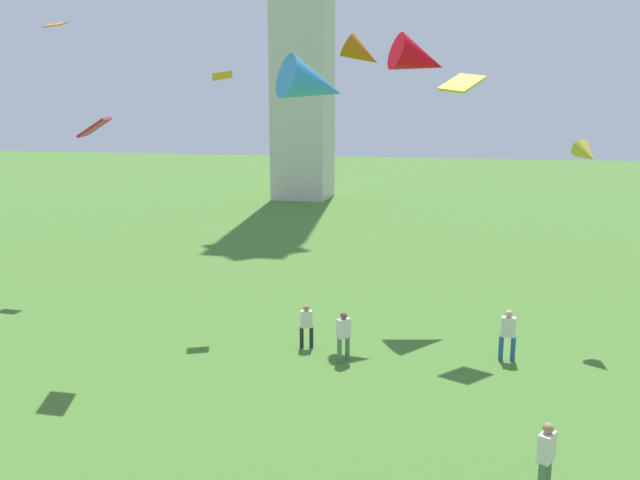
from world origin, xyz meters
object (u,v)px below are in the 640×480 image
(kite_flying_10, at_px, (587,154))
(person_1, at_px, (546,455))
(person_0, at_px, (508,332))
(kite_flying_0, at_px, (95,127))
(person_3, at_px, (344,334))
(kite_flying_6, at_px, (362,54))
(kite_flying_5, at_px, (56,25))
(kite_flying_3, at_px, (420,59))
(kite_flying_8, at_px, (314,85))
(kite_flying_4, at_px, (222,76))
(person_4, at_px, (306,323))
(kite_flying_9, at_px, (462,83))

(kite_flying_10, bearing_deg, person_1, -126.33)
(person_0, relative_size, kite_flying_0, 1.07)
(person_3, xyz_separation_m, kite_flying_6, (-0.41, 5.38, 9.84))
(person_3, relative_size, kite_flying_5, 1.76)
(kite_flying_3, bearing_deg, kite_flying_0, 103.98)
(kite_flying_0, xyz_separation_m, kite_flying_10, (16.45, 6.38, -1.04))
(kite_flying_0, relative_size, kite_flying_8, 0.80)
(person_0, bearing_deg, kite_flying_4, 167.03)
(person_0, distance_m, kite_flying_5, 25.63)
(kite_flying_3, height_order, kite_flying_4, kite_flying_3)
(person_4, xyz_separation_m, kite_flying_5, (-14.61, 7.17, 11.86))
(person_0, relative_size, kite_flying_3, 0.60)
(person_4, bearing_deg, kite_flying_6, 56.26)
(person_1, distance_m, kite_flying_10, 13.32)
(person_3, bearing_deg, kite_flying_5, -83.16)
(person_3, height_order, person_4, person_3)
(kite_flying_9, bearing_deg, kite_flying_6, 105.77)
(kite_flying_0, height_order, kite_flying_3, kite_flying_3)
(kite_flying_0, relative_size, kite_flying_10, 1.23)
(person_0, bearing_deg, kite_flying_3, 124.55)
(kite_flying_4, bearing_deg, person_1, 107.43)
(kite_flying_4, height_order, kite_flying_8, kite_flying_4)
(kite_flying_6, bearing_deg, kite_flying_9, -107.47)
(person_1, bearing_deg, person_0, -150.30)
(kite_flying_6, bearing_deg, kite_flying_4, 96.50)
(kite_flying_3, height_order, kite_flying_10, kite_flying_3)
(person_1, distance_m, kite_flying_4, 18.81)
(kite_flying_5, distance_m, kite_flying_8, 21.10)
(person_0, distance_m, kite_flying_6, 12.15)
(kite_flying_9, bearing_deg, person_0, -114.25)
(kite_flying_3, bearing_deg, person_3, 139.33)
(kite_flying_9, distance_m, kite_flying_10, 5.36)
(person_1, relative_size, kite_flying_0, 1.04)
(kite_flying_9, bearing_deg, kite_flying_3, 61.56)
(person_3, relative_size, person_4, 1.09)
(kite_flying_4, relative_size, kite_flying_9, 0.50)
(kite_flying_4, bearing_deg, kite_flying_3, 171.32)
(kite_flying_3, xyz_separation_m, kite_flying_6, (-2.10, -2.09, 0.10))
(person_3, xyz_separation_m, kite_flying_5, (-16.20, 8.15, 11.78))
(kite_flying_6, distance_m, kite_flying_9, 4.30)
(kite_flying_0, bearing_deg, person_0, 81.39)
(person_0, height_order, kite_flying_3, kite_flying_3)
(kite_flying_3, distance_m, kite_flying_9, 3.85)
(kite_flying_6, height_order, kite_flying_9, kite_flying_6)
(kite_flying_4, xyz_separation_m, kite_flying_6, (5.64, 0.87, 0.82))
(kite_flying_3, distance_m, kite_flying_5, 18.02)
(person_3, relative_size, kite_flying_0, 1.05)
(kite_flying_5, bearing_deg, person_3, 153.50)
(person_3, distance_m, person_4, 1.87)
(kite_flying_10, bearing_deg, kite_flying_9, 162.02)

